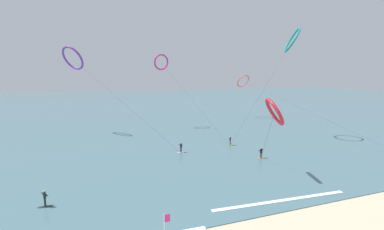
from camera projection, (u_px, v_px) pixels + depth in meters
The scene contains 12 objects.
sea_water at pixel (127, 104), 116.93m from camera, with size 400.00×200.00×0.08m, color #476B75.
surfer_charcoal at pixel (45, 200), 25.96m from camera, with size 1.40×0.69×1.70m.
surfer_amber at pixel (261, 153), 41.19m from camera, with size 1.40×0.61×1.70m.
surfer_lime at pixel (230, 141), 48.69m from camera, with size 1.40×0.73×1.70m.
surfer_ivory at pixel (181, 148), 44.25m from camera, with size 1.40×0.73×1.70m.
kite_teal at pixel (292, 40), 52.58m from camera, with size 16.76×5.97×21.98m.
kite_magenta at pixel (161, 62), 63.64m from camera, with size 9.60×22.17×17.76m.
kite_coral at pixel (243, 81), 79.71m from camera, with size 5.34×48.07×12.90m.
kite_crimson at pixel (274, 112), 32.72m from camera, with size 4.76×9.03×10.15m.
kite_violet at pixel (73, 58), 56.37m from camera, with size 20.08×24.71×18.82m.
beach_flag at pixel (166, 227), 19.29m from camera, with size 0.47×0.06×2.96m.
wave_crest_mid at pixel (282, 201), 27.30m from camera, with size 15.22×0.50×0.12m, color white.
Camera 1 is at (-12.25, -10.28, 12.82)m, focal length 25.01 mm.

